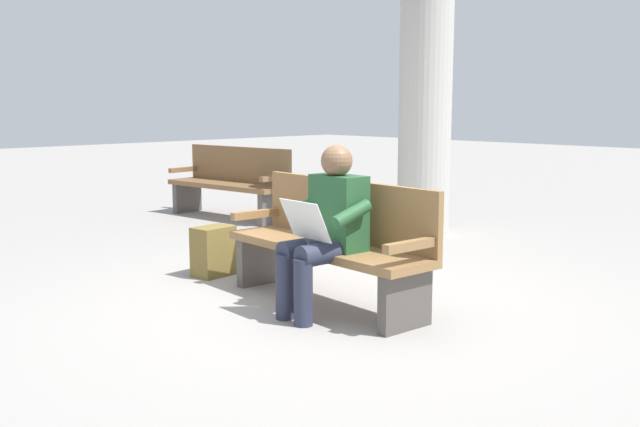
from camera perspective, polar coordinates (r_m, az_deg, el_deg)
ground_plane at (r=5.40m, az=0.41°, el=-7.08°), size 40.00×40.00×0.00m
bench_near at (r=5.34m, az=0.99°, el=-2.20°), size 1.83×0.61×0.90m
person_seated at (r=5.00m, az=0.50°, el=-0.95°), size 0.59×0.59×1.18m
backpack at (r=6.28m, az=-8.37°, el=-2.95°), size 0.29×0.36×0.42m
bench_far at (r=9.41m, az=-6.95°, el=2.48°), size 1.84×0.64×0.90m
support_pillar at (r=8.23m, az=8.27°, el=10.83°), size 0.58×0.58×3.57m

